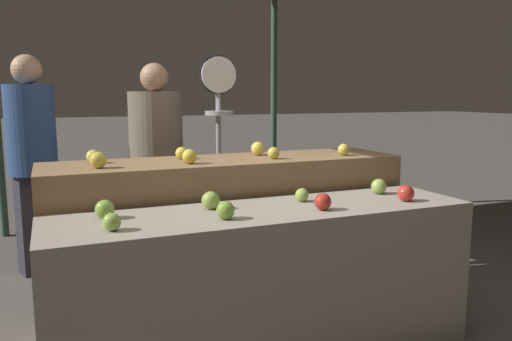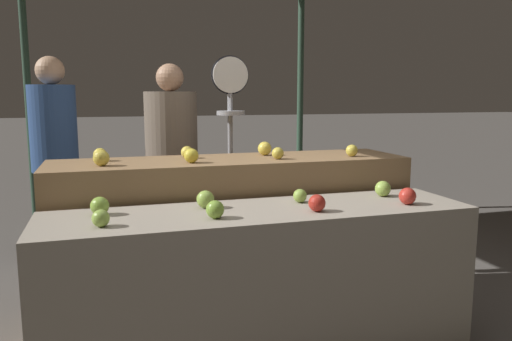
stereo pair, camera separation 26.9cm
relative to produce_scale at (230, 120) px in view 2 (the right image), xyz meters
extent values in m
cylinder|color=#33513D|center=(-1.55, 1.88, 0.19)|extent=(0.07, 0.07, 2.72)
cylinder|color=#33513D|center=(1.29, 1.88, 0.19)|extent=(0.07, 0.07, 2.72)
cube|color=gray|center=(-0.13, -1.15, -0.78)|extent=(2.14, 0.55, 0.78)
cube|color=olive|center=(-0.13, -0.55, -0.69)|extent=(2.14, 0.55, 0.97)
sphere|color=#8EB247|center=(-0.89, -1.26, -0.35)|extent=(0.08, 0.08, 0.08)
sphere|color=#7AA338|center=(-0.39, -1.26, -0.35)|extent=(0.08, 0.08, 0.08)
sphere|color=#AD281E|center=(0.11, -1.26, -0.35)|extent=(0.08, 0.08, 0.08)
sphere|color=#B72D23|center=(0.63, -1.25, -0.34)|extent=(0.09, 0.09, 0.09)
sphere|color=#84AD3D|center=(-0.90, -1.03, -0.34)|extent=(0.09, 0.09, 0.09)
sphere|color=#8EB247|center=(-0.39, -1.03, -0.34)|extent=(0.09, 0.09, 0.09)
sphere|color=#8EB247|center=(0.11, -1.05, -0.35)|extent=(0.07, 0.07, 0.07)
sphere|color=#8EB247|center=(0.62, -1.03, -0.34)|extent=(0.09, 0.09, 0.09)
sphere|color=gold|center=(-0.88, -0.65, -0.16)|extent=(0.09, 0.09, 0.09)
sphere|color=gold|center=(-0.40, -0.66, -0.17)|extent=(0.08, 0.08, 0.08)
sphere|color=gold|center=(0.13, -0.65, -0.17)|extent=(0.07, 0.07, 0.07)
sphere|color=gold|center=(0.62, -0.66, -0.17)|extent=(0.07, 0.07, 0.07)
sphere|color=yellow|center=(-0.89, -0.43, -0.17)|extent=(0.08, 0.08, 0.08)
sphere|color=yellow|center=(-0.39, -0.45, -0.17)|extent=(0.07, 0.07, 0.07)
sphere|color=yellow|center=(0.11, -0.44, -0.16)|extent=(0.09, 0.09, 0.09)
cylinder|color=#99999E|center=(0.00, 0.01, -0.42)|extent=(0.04, 0.04, 1.51)
cylinder|color=black|center=(0.00, 0.01, 0.31)|extent=(0.27, 0.01, 0.27)
cylinder|color=silver|center=(0.00, -0.01, 0.31)|extent=(0.25, 0.02, 0.25)
cylinder|color=#99999E|center=(0.00, -0.01, 0.12)|extent=(0.01, 0.01, 0.14)
cylinder|color=#99999E|center=(0.00, -0.01, 0.05)|extent=(0.20, 0.20, 0.03)
cube|color=#2D2D38|center=(-0.38, 0.36, -0.81)|extent=(0.32, 0.22, 0.73)
cylinder|color=#756656|center=(-0.38, 0.36, -0.12)|extent=(0.45, 0.45, 0.64)
sphere|color=tan|center=(-0.38, 0.36, 0.30)|extent=(0.21, 0.21, 0.21)
cube|color=#2D2D38|center=(-1.24, 0.68, -0.79)|extent=(0.30, 0.24, 0.76)
cylinder|color=#2D4C84|center=(-1.24, 0.68, -0.08)|extent=(0.45, 0.45, 0.66)
sphere|color=tan|center=(-1.24, 0.68, 0.36)|extent=(0.22, 0.22, 0.22)
camera|label=1|loc=(-1.12, -3.36, 0.17)|focal=35.00mm
camera|label=2|loc=(-0.86, -3.45, 0.17)|focal=35.00mm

